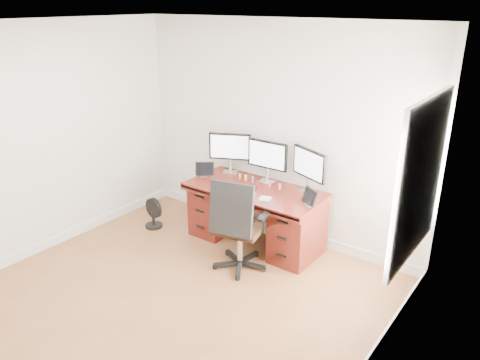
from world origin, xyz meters
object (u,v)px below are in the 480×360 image
Objects in this scene: floor_fan at (153,213)px; keyboard at (242,193)px; desk at (256,213)px; office_chair at (238,240)px; monitor_center at (267,156)px.

keyboard is at bearing 15.75° from floor_fan.
desk reaches higher than floor_fan.
office_chair is 1.15m from monitor_center.
keyboard is (-0.03, -0.48, -0.33)m from monitor_center.
office_chair is at bearing -77.99° from monitor_center.
monitor_center reaches higher than office_chair.
desk is 3.09× the size of monitor_center.
office_chair is at bearing -64.23° from keyboard.
keyboard is (-0.23, 0.39, 0.39)m from office_chair.
desk is 4.16× the size of floor_fan.
monitor_center reaches higher than desk.
floor_fan is at bearing -175.06° from keyboard.
monitor_center is at bearing 90.00° from desk.
monitor_center is at bearing 89.88° from office_chair.
desk is 0.66m from office_chair.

